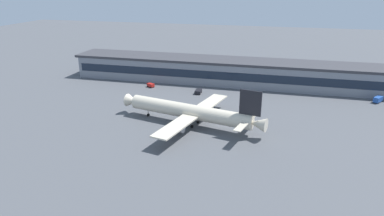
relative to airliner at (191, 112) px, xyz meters
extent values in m
plane|color=#4C4F54|center=(12.11, 3.72, -5.13)|extent=(600.00, 600.00, 0.00)
cube|color=gray|center=(12.11, 58.79, 0.34)|extent=(174.72, 19.47, 10.93)
cube|color=#38383D|center=(12.11, 58.79, 6.40)|extent=(178.22, 19.86, 1.20)
cube|color=#192333|center=(12.11, 49.01, 0.89)|extent=(171.23, 0.16, 3.93)
cylinder|color=beige|center=(-0.89, 0.21, 0.01)|extent=(47.15, 15.75, 5.27)
cone|color=beige|center=(-25.41, 5.87, 0.01)|extent=(5.75, 5.95, 5.01)
cone|color=beige|center=(23.89, -5.52, 0.01)|extent=(6.72, 5.93, 4.75)
cube|color=black|center=(21.12, -4.88, 6.87)|extent=(7.31, 2.15, 8.44)
cube|color=beige|center=(19.32, -10.42, 0.81)|extent=(4.47, 9.79, 0.30)
cube|color=beige|center=(21.94, 0.89, 0.81)|extent=(4.47, 9.79, 0.30)
cube|color=beige|center=(-1.92, -13.16, -0.51)|extent=(10.62, 22.03, 0.50)
cube|color=beige|center=(4.04, 12.67, -0.51)|extent=(10.62, 22.03, 0.50)
cylinder|color=#99999E|center=(-2.18, -9.83, -2.36)|extent=(4.89, 3.81, 2.90)
cylinder|color=#99999E|center=(2.35, 9.79, -2.36)|extent=(4.89, 3.81, 2.90)
cylinder|color=black|center=(-18.35, 4.24, -4.58)|extent=(1.18, 0.73, 1.10)
cylinder|color=slate|center=(-18.35, 4.24, -3.05)|extent=(0.24, 0.24, 2.50)
cylinder|color=black|center=(0.88, -2.64, -4.58)|extent=(1.18, 0.73, 1.10)
cylinder|color=slate|center=(0.88, -2.64, -3.05)|extent=(0.24, 0.24, 2.50)
cylinder|color=black|center=(1.94, 1.99, -4.58)|extent=(1.18, 0.73, 1.10)
cylinder|color=slate|center=(1.94, 1.99, -3.05)|extent=(0.24, 0.24, 2.50)
cube|color=red|center=(-31.61, 41.46, -4.03)|extent=(4.12, 3.50, 1.50)
cube|color=black|center=(-32.48, 41.94, -3.73)|extent=(2.00, 2.22, 0.38)
cylinder|color=black|center=(-33.15, 41.29, -4.78)|extent=(0.76, 0.60, 0.70)
cylinder|color=black|center=(-32.28, 42.86, -4.78)|extent=(0.76, 0.60, 0.70)
cylinder|color=black|center=(-30.95, 40.06, -4.78)|extent=(0.76, 0.60, 0.70)
cylinder|color=black|center=(-30.07, 41.63, -4.78)|extent=(0.76, 0.60, 0.70)
cube|color=black|center=(-6.49, 37.29, -4.08)|extent=(2.77, 4.89, 1.40)
cube|color=black|center=(-6.44, 35.98, -3.80)|extent=(2.45, 1.76, 0.35)
cylinder|color=black|center=(-5.26, 35.66, -4.78)|extent=(0.32, 0.71, 0.70)
cylinder|color=black|center=(-7.60, 35.57, -4.78)|extent=(0.32, 0.71, 0.70)
cylinder|color=black|center=(-5.38, 39.01, -4.78)|extent=(0.32, 0.71, 0.70)
cylinder|color=black|center=(-7.72, 38.93, -4.78)|extent=(0.32, 0.71, 0.70)
cube|color=#2651A5|center=(71.26, 44.61, -3.68)|extent=(4.73, 5.54, 2.20)
cube|color=black|center=(72.06, 45.79, -3.24)|extent=(2.70, 2.64, 0.55)
cylinder|color=black|center=(71.45, 46.67, -4.78)|extent=(0.64, 0.75, 0.70)
cylinder|color=black|center=(73.10, 45.56, -4.78)|extent=(0.64, 0.75, 0.70)
cylinder|color=black|center=(69.42, 43.65, -4.78)|extent=(0.64, 0.75, 0.70)
cylinder|color=black|center=(71.06, 42.55, -4.78)|extent=(0.64, 0.75, 0.70)
camera|label=1|loc=(29.91, -113.74, 44.23)|focal=32.84mm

